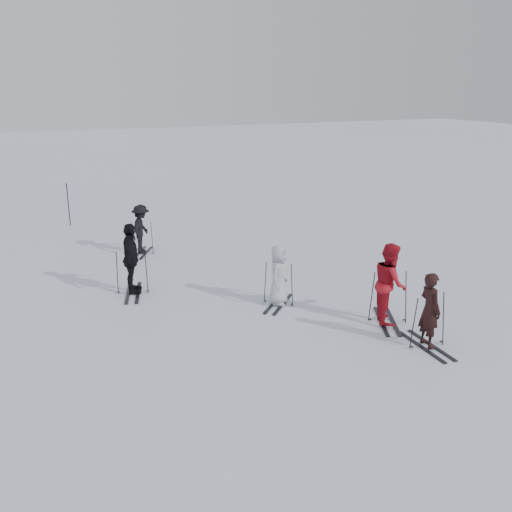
{
  "coord_description": "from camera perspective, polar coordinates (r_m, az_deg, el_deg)",
  "views": [
    {
      "loc": [
        -6.12,
        -12.29,
        5.46
      ],
      "look_at": [
        0.0,
        1.0,
        1.0
      ],
      "focal_mm": 40.0,
      "sensor_mm": 36.0,
      "label": 1
    }
  ],
  "objects": [
    {
      "name": "skier_near_dark",
      "position": [
        12.67,
        16.97,
        -5.29
      ],
      "size": [
        0.44,
        0.63,
        1.64
      ],
      "primitive_type": "imported",
      "rotation": [
        0.0,
        0.0,
        1.49
      ],
      "color": "black",
      "rests_on": "ground"
    },
    {
      "name": "skis_near_dark",
      "position": [
        12.75,
        16.89,
        -6.15
      ],
      "size": [
        1.75,
        1.02,
        1.23
      ],
      "primitive_type": null,
      "rotation": [
        0.0,
        0.0,
        1.49
      ],
      "color": "black",
      "rests_on": "ground"
    },
    {
      "name": "skier_uphill_far",
      "position": [
        19.2,
        -11.4,
        2.59
      ],
      "size": [
        1.03,
        1.2,
        1.61
      ],
      "primitive_type": "imported",
      "rotation": [
        0.0,
        0.0,
        1.06
      ],
      "color": "black",
      "rests_on": "ground"
    },
    {
      "name": "skis_uphill_left",
      "position": [
        15.6,
        -12.31,
        -1.5
      ],
      "size": [
        1.9,
        1.35,
        1.25
      ],
      "primitive_type": null,
      "rotation": [
        0.0,
        0.0,
        1.29
      ],
      "color": "black",
      "rests_on": "ground"
    },
    {
      "name": "skis_uphill_far",
      "position": [
        19.26,
        -11.35,
        1.88
      ],
      "size": [
        1.74,
        1.46,
        1.12
      ],
      "primitive_type": null,
      "rotation": [
        0.0,
        0.0,
        1.06
      ],
      "color": "black",
      "rests_on": "ground"
    },
    {
      "name": "skier_uphill_left",
      "position": [
        15.5,
        -12.39,
        -0.36
      ],
      "size": [
        0.76,
        1.2,
        1.9
      ],
      "primitive_type": "imported",
      "rotation": [
        0.0,
        0.0,
        1.29
      ],
      "color": "black",
      "rests_on": "ground"
    },
    {
      "name": "skis_grey",
      "position": [
        14.51,
        2.27,
        -2.71
      ],
      "size": [
        1.72,
        1.71,
        1.16
      ],
      "primitive_type": null,
      "rotation": [
        0.0,
        0.0,
        0.8
      ],
      "color": "black",
      "rests_on": "ground"
    },
    {
      "name": "skis_red",
      "position": [
        13.78,
        13.14,
        -3.92
      ],
      "size": [
        2.02,
        1.65,
        1.31
      ],
      "primitive_type": null,
      "rotation": [
        0.0,
        0.0,
        1.1
      ],
      "color": "black",
      "rests_on": "ground"
    },
    {
      "name": "skier_red",
      "position": [
        13.68,
        13.22,
        -2.75
      ],
      "size": [
        1.06,
        1.15,
        1.9
      ],
      "primitive_type": "imported",
      "rotation": [
        0.0,
        0.0,
        1.1
      ],
      "color": "#AF131F",
      "rests_on": "ground"
    },
    {
      "name": "skier_grey",
      "position": [
        14.45,
        2.27,
        -1.98
      ],
      "size": [
        0.88,
        0.89,
        1.55
      ],
      "primitive_type": "imported",
      "rotation": [
        0.0,
        0.0,
        0.8
      ],
      "color": "#B4B8BE",
      "rests_on": "ground"
    },
    {
      "name": "ground",
      "position": [
        14.77,
        1.63,
        -4.74
      ],
      "size": [
        120.0,
        120.0,
        0.0
      ],
      "primitive_type": "plane",
      "color": "silver",
      "rests_on": "ground"
    },
    {
      "name": "piste_marker",
      "position": [
        23.79,
        -18.25,
        4.93
      ],
      "size": [
        0.05,
        0.05,
        1.7
      ],
      "primitive_type": "cylinder",
      "rotation": [
        0.0,
        0.0,
        -0.38
      ],
      "color": "black",
      "rests_on": "ground"
    }
  ]
}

